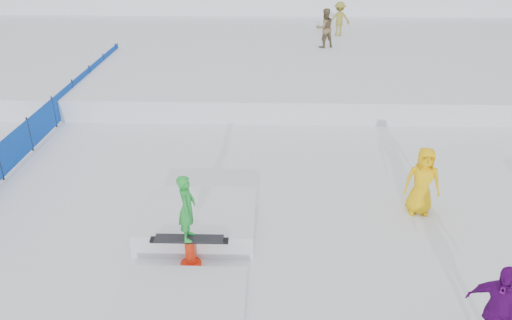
{
  "coord_description": "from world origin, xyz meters",
  "views": [
    {
      "loc": [
        0.81,
        -9.1,
        6.6
      ],
      "look_at": [
        0.5,
        2.0,
        1.1
      ],
      "focal_mm": 35.0,
      "sensor_mm": 36.0,
      "label": 1
    }
  ],
  "objects_px": {
    "walker_ygreen": "(339,19)",
    "walker_olive": "(325,28)",
    "safety_fence": "(54,112)",
    "spectator_purple": "(498,312)",
    "spectator_yellow": "(422,181)",
    "jib_rail_feature": "(194,237)"
  },
  "relations": [
    {
      "from": "safety_fence",
      "to": "spectator_purple",
      "type": "distance_m",
      "value": 14.56
    },
    {
      "from": "walker_olive",
      "to": "safety_fence",
      "type": "bearing_deg",
      "value": 18.43
    },
    {
      "from": "safety_fence",
      "to": "jib_rail_feature",
      "type": "bearing_deg",
      "value": -49.94
    },
    {
      "from": "spectator_purple",
      "to": "spectator_yellow",
      "type": "height_order",
      "value": "spectator_purple"
    },
    {
      "from": "spectator_purple",
      "to": "jib_rail_feature",
      "type": "xyz_separation_m",
      "value": [
        -5.28,
        2.74,
        -0.59
      ]
    },
    {
      "from": "walker_ygreen",
      "to": "spectator_yellow",
      "type": "bearing_deg",
      "value": 86.54
    },
    {
      "from": "safety_fence",
      "to": "spectator_purple",
      "type": "height_order",
      "value": "spectator_purple"
    },
    {
      "from": "walker_olive",
      "to": "spectator_yellow",
      "type": "distance_m",
      "value": 13.6
    },
    {
      "from": "safety_fence",
      "to": "jib_rail_feature",
      "type": "relative_size",
      "value": 3.64
    },
    {
      "from": "safety_fence",
      "to": "walker_olive",
      "type": "relative_size",
      "value": 8.76
    },
    {
      "from": "safety_fence",
      "to": "walker_ygreen",
      "type": "xyz_separation_m",
      "value": [
        10.91,
        10.95,
        1.12
      ]
    },
    {
      "from": "safety_fence",
      "to": "spectator_purple",
      "type": "xyz_separation_m",
      "value": [
        11.0,
        -9.54,
        0.34
      ]
    },
    {
      "from": "walker_olive",
      "to": "walker_ygreen",
      "type": "height_order",
      "value": "walker_olive"
    },
    {
      "from": "walker_ygreen",
      "to": "spectator_purple",
      "type": "bearing_deg",
      "value": 86.47
    },
    {
      "from": "walker_olive",
      "to": "spectator_yellow",
      "type": "height_order",
      "value": "walker_olive"
    },
    {
      "from": "spectator_yellow",
      "to": "safety_fence",
      "type": "bearing_deg",
      "value": 160.34
    },
    {
      "from": "walker_ygreen",
      "to": "jib_rail_feature",
      "type": "distance_m",
      "value": 18.54
    },
    {
      "from": "walker_ygreen",
      "to": "spectator_purple",
      "type": "relative_size",
      "value": 0.97
    },
    {
      "from": "spectator_yellow",
      "to": "jib_rail_feature",
      "type": "height_order",
      "value": "jib_rail_feature"
    },
    {
      "from": "jib_rail_feature",
      "to": "safety_fence",
      "type": "bearing_deg",
      "value": 130.06
    },
    {
      "from": "walker_ygreen",
      "to": "spectator_yellow",
      "type": "distance_m",
      "value": 16.12
    },
    {
      "from": "walker_ygreen",
      "to": "walker_olive",
      "type": "bearing_deg",
      "value": 64.86
    }
  ]
}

